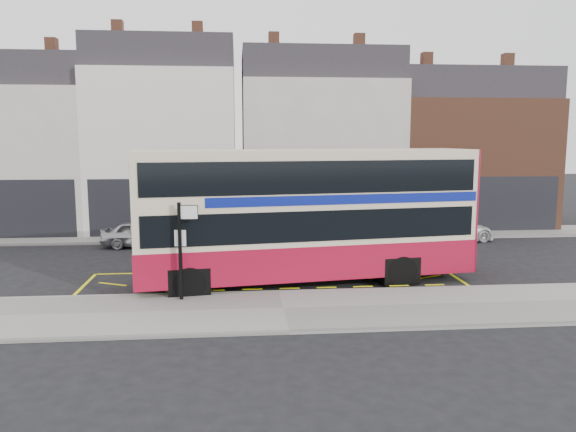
{
  "coord_description": "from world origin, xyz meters",
  "views": [
    {
      "loc": [
        -1.37,
        -19.02,
        5.38
      ],
      "look_at": [
        0.53,
        2.0,
        2.4
      ],
      "focal_mm": 35.0,
      "sensor_mm": 36.0,
      "label": 1
    }
  ],
  "objects": [
    {
      "name": "street_tree_right",
      "position": [
        6.02,
        12.03,
        3.59
      ],
      "size": [
        2.44,
        2.44,
        5.27
      ],
      "color": "#322416",
      "rests_on": "ground"
    },
    {
      "name": "ground",
      "position": [
        0.0,
        0.0,
        0.0
      ],
      "size": [
        120.0,
        120.0,
        0.0
      ],
      "primitive_type": "plane",
      "color": "black",
      "rests_on": "ground"
    },
    {
      "name": "far_pavement",
      "position": [
        0.0,
        11.0,
        0.07
      ],
      "size": [
        50.0,
        3.0,
        0.15
      ],
      "primitive_type": "cube",
      "color": "gray",
      "rests_on": "ground"
    },
    {
      "name": "car_grey",
      "position": [
        1.56,
        9.18,
        0.63
      ],
      "size": [
        3.91,
        1.56,
        1.26
      ],
      "primitive_type": "imported",
      "rotation": [
        0.0,
        0.0,
        1.51
      ],
      "color": "#36373C",
      "rests_on": "ground"
    },
    {
      "name": "road_markings",
      "position": [
        0.0,
        1.6,
        0.01
      ],
      "size": [
        14.0,
        3.4,
        0.01
      ],
      "primitive_type": null,
      "color": "#FCF90D",
      "rests_on": "ground"
    },
    {
      "name": "terrace_green_shop",
      "position": [
        3.5,
        14.99,
        5.07
      ],
      "size": [
        9.0,
        8.01,
        11.3
      ],
      "color": "beige",
      "rests_on": "ground"
    },
    {
      "name": "terrace_far_left",
      "position": [
        -13.5,
        14.99,
        4.82
      ],
      "size": [
        8.0,
        8.01,
        10.8
      ],
      "color": "beige",
      "rests_on": "ground"
    },
    {
      "name": "double_decker_bus",
      "position": [
        1.18,
        1.23,
        2.59
      ],
      "size": [
        12.61,
        4.51,
        4.93
      ],
      "rotation": [
        0.0,
        0.0,
        0.14
      ],
      "color": "beige",
      "rests_on": "ground"
    },
    {
      "name": "pavement",
      "position": [
        0.0,
        -2.3,
        0.07
      ],
      "size": [
        40.0,
        4.0,
        0.15
      ],
      "primitive_type": "cube",
      "color": "gray",
      "rests_on": "ground"
    },
    {
      "name": "bus_stop_post",
      "position": [
        -3.16,
        -1.1,
        2.04
      ],
      "size": [
        0.78,
        0.16,
        3.17
      ],
      "rotation": [
        0.0,
        0.0,
        -0.08
      ],
      "color": "black",
      "rests_on": "pavement"
    },
    {
      "name": "terrace_right",
      "position": [
        12.5,
        14.99,
        4.57
      ],
      "size": [
        9.0,
        8.01,
        10.3
      ],
      "color": "brown",
      "rests_on": "ground"
    },
    {
      "name": "terrace_left",
      "position": [
        -5.5,
        14.99,
        5.32
      ],
      "size": [
        8.0,
        8.01,
        11.8
      ],
      "color": "silver",
      "rests_on": "ground"
    },
    {
      "name": "kerb",
      "position": [
        0.0,
        -0.38,
        0.07
      ],
      "size": [
        40.0,
        0.15,
        0.15
      ],
      "primitive_type": "cube",
      "color": "gray",
      "rests_on": "ground"
    },
    {
      "name": "car_silver",
      "position": [
        -6.07,
        8.74,
        0.66
      ],
      "size": [
        3.95,
        1.71,
        1.33
      ],
      "primitive_type": "imported",
      "rotation": [
        0.0,
        0.0,
        1.54
      ],
      "color": "#ACABB0",
      "rests_on": "ground"
    },
    {
      "name": "car_white",
      "position": [
        9.63,
        8.76,
        0.65
      ],
      "size": [
        4.8,
        2.74,
        1.31
      ],
      "primitive_type": "imported",
      "rotation": [
        0.0,
        0.0,
        1.78
      ],
      "color": "silver",
      "rests_on": "ground"
    }
  ]
}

